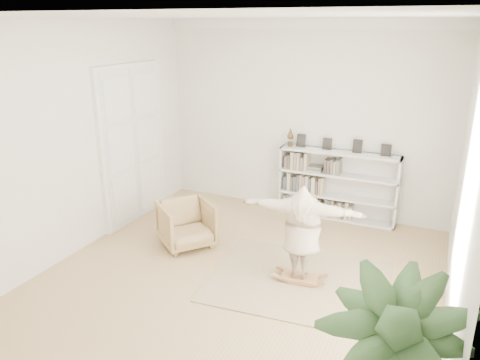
# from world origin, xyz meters

# --- Properties ---
(floor) EXTENTS (6.00, 6.00, 0.00)m
(floor) POSITION_xyz_m (0.00, 0.00, 0.00)
(floor) COLOR #A68255
(floor) RESTS_ON ground
(room_shell) EXTENTS (6.00, 6.00, 6.00)m
(room_shell) POSITION_xyz_m (0.00, 2.94, 3.51)
(room_shell) COLOR silver
(room_shell) RESTS_ON floor
(doors) EXTENTS (0.09, 1.78, 2.92)m
(doors) POSITION_xyz_m (-2.70, 1.30, 1.40)
(doors) COLOR white
(doors) RESTS_ON floor
(bookshelf) EXTENTS (2.20, 0.35, 1.64)m
(bookshelf) POSITION_xyz_m (0.74, 2.82, 0.64)
(bookshelf) COLOR silver
(bookshelf) RESTS_ON floor
(armchair) EXTENTS (1.15, 1.15, 0.75)m
(armchair) POSITION_xyz_m (-1.24, 0.65, 0.38)
(armchair) COLOR tan
(armchair) RESTS_ON floor
(rug) EXTENTS (2.65, 2.19, 0.02)m
(rug) POSITION_xyz_m (0.83, 0.29, 0.01)
(rug) COLOR tan
(rug) RESTS_ON floor
(rocker_board) EXTENTS (0.54, 0.35, 0.11)m
(rocker_board) POSITION_xyz_m (0.83, 0.29, 0.07)
(rocker_board) COLOR #905F39
(rocker_board) RESTS_ON rug
(person) EXTENTS (1.72, 0.59, 1.37)m
(person) POSITION_xyz_m (0.83, 0.29, 0.82)
(person) COLOR #BFAB8F
(person) RESTS_ON rocker_board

